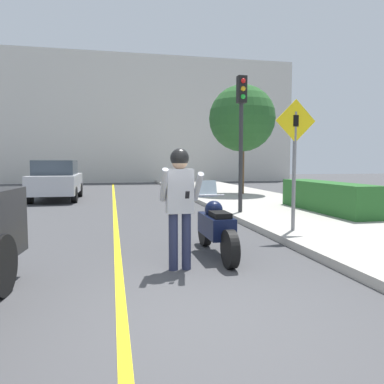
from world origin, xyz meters
TOP-DOWN VIEW (x-y plane):
  - ground_plane at (0.00, 0.00)m, footprint 80.00×80.00m
  - sidewalk_curb at (4.80, 4.00)m, footprint 4.40×44.00m
  - road_center_line at (-0.60, 6.00)m, footprint 0.12×36.00m
  - building_backdrop at (0.00, 26.00)m, footprint 28.00×1.20m
  - motorcycle at (1.08, 2.54)m, footprint 0.62×2.18m
  - person_biker at (0.31, 1.82)m, footprint 0.59×0.49m
  - crossing_sign at (3.15, 3.72)m, footprint 0.91×0.08m
  - traffic_light at (3.01, 6.71)m, footprint 0.26×0.30m
  - hedge_row at (5.60, 6.37)m, footprint 0.90×4.01m
  - street_tree at (5.16, 12.67)m, footprint 3.00×3.00m
  - parked_car_silver at (-2.97, 12.99)m, footprint 1.88×4.20m
  - parked_car_white at (-3.77, 18.74)m, footprint 1.88×4.20m

SIDE VIEW (x-z plane):
  - ground_plane at x=0.00m, z-range 0.00..0.00m
  - road_center_line at x=-0.60m, z-range 0.00..0.01m
  - sidewalk_curb at x=4.80m, z-range 0.00..0.15m
  - motorcycle at x=1.08m, z-range -0.15..1.14m
  - hedge_row at x=5.60m, z-range 0.15..1.02m
  - parked_car_silver at x=-2.97m, z-range 0.02..1.70m
  - parked_car_white at x=-3.77m, z-range 0.02..1.70m
  - person_biker at x=0.31m, z-range 0.22..2.06m
  - crossing_sign at x=3.15m, z-range 0.43..3.23m
  - traffic_light at x=3.01m, z-range 0.91..4.83m
  - street_tree at x=5.16m, z-range 1.11..6.04m
  - building_backdrop at x=0.00m, z-range 0.00..9.76m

